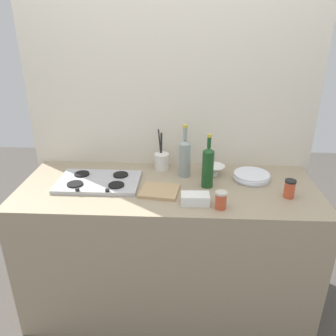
% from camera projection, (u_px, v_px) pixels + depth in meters
% --- Properties ---
extents(ground_plane, '(6.00, 6.00, 0.00)m').
position_uv_depth(ground_plane, '(168.00, 299.00, 2.40)').
color(ground_plane, '#47423D').
rests_on(ground_plane, ground).
extents(counter_block, '(1.80, 0.70, 0.90)m').
position_uv_depth(counter_block, '(168.00, 247.00, 2.22)').
color(counter_block, tan).
rests_on(counter_block, ground).
extents(backsplash_panel, '(1.90, 0.06, 2.38)m').
position_uv_depth(backsplash_panel, '(171.00, 122.00, 2.27)').
color(backsplash_panel, beige).
rests_on(backsplash_panel, ground).
extents(stovetop_hob, '(0.50, 0.32, 0.04)m').
position_uv_depth(stovetop_hob, '(99.00, 182.00, 2.06)').
color(stovetop_hob, '#B2B2B7').
rests_on(stovetop_hob, counter_block).
extents(plate_stack, '(0.23, 0.23, 0.04)m').
position_uv_depth(plate_stack, '(252.00, 176.00, 2.11)').
color(plate_stack, white).
rests_on(plate_stack, counter_block).
extents(wine_bottle_leftmost, '(0.07, 0.07, 0.33)m').
position_uv_depth(wine_bottle_leftmost, '(208.00, 166.00, 1.98)').
color(wine_bottle_leftmost, '#19471E').
rests_on(wine_bottle_leftmost, counter_block).
extents(wine_bottle_mid_left, '(0.08, 0.08, 0.34)m').
position_uv_depth(wine_bottle_mid_left, '(185.00, 157.00, 2.12)').
color(wine_bottle_mid_left, gray).
rests_on(wine_bottle_mid_left, counter_block).
extents(mixing_bowl, '(0.14, 0.14, 0.06)m').
position_uv_depth(mixing_bowl, '(214.00, 170.00, 2.17)').
color(mixing_bowl, white).
rests_on(mixing_bowl, counter_block).
extents(butter_dish, '(0.16, 0.09, 0.06)m').
position_uv_depth(butter_dish, '(195.00, 199.00, 1.83)').
color(butter_dish, white).
rests_on(butter_dish, counter_block).
extents(utensil_crock, '(0.10, 0.10, 0.28)m').
position_uv_depth(utensil_crock, '(162.00, 161.00, 2.25)').
color(utensil_crock, silver).
rests_on(utensil_crock, counter_block).
extents(condiment_jar_front, '(0.06, 0.06, 0.10)m').
position_uv_depth(condiment_jar_front, '(221.00, 200.00, 1.78)').
color(condiment_jar_front, '#C64C2D').
rests_on(condiment_jar_front, counter_block).
extents(condiment_jar_rear, '(0.06, 0.06, 0.11)m').
position_uv_depth(condiment_jar_rear, '(290.00, 189.00, 1.89)').
color(condiment_jar_rear, '#C64C2D').
rests_on(condiment_jar_rear, counter_block).
extents(cutting_board, '(0.24, 0.22, 0.02)m').
position_uv_depth(cutting_board, '(160.00, 191.00, 1.96)').
color(cutting_board, tan).
rests_on(cutting_board, counter_block).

